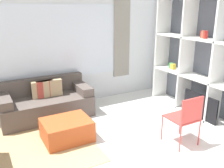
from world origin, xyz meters
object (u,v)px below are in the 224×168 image
at_px(ottoman, 67,130).
at_px(shelving_unit, 203,61).
at_px(folding_chair, 186,116).
at_px(couch_main, 46,103).

bearing_deg(ottoman, shelving_unit, -5.75).
bearing_deg(folding_chair, couch_main, -52.62).
xyz_separation_m(shelving_unit, ottoman, (-2.83, 0.29, -0.97)).
height_order(shelving_unit, folding_chair, shelving_unit).
distance_m(ottoman, folding_chair, 1.99).
distance_m(shelving_unit, folding_chair, 1.58).
xyz_separation_m(shelving_unit, couch_main, (-2.89, 1.41, -0.85)).
height_order(shelving_unit, ottoman, shelving_unit).
distance_m(shelving_unit, couch_main, 3.33).
height_order(ottoman, folding_chair, folding_chair).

